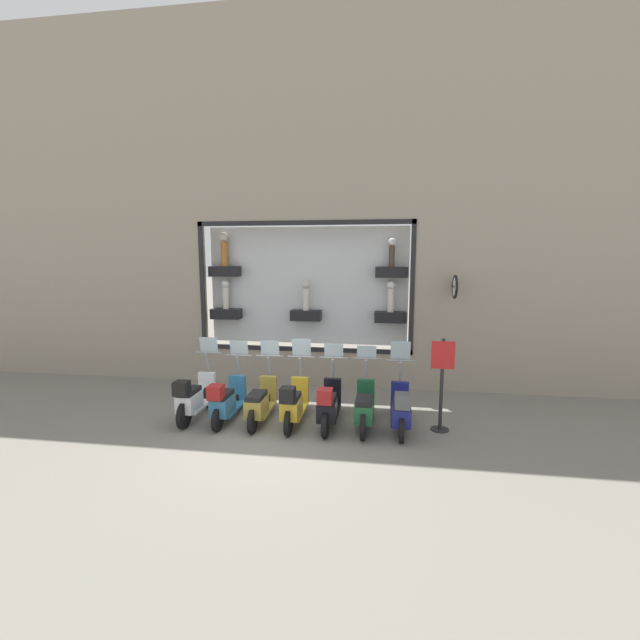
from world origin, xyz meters
TOP-DOWN VIEW (x-y plane):
  - ground_plane at (0.00, 0.00)m, footprint 120.00×120.00m
  - building_facade at (3.60, -0.00)m, footprint 1.21×36.00m
  - scooter_navy_0 at (0.60, -2.48)m, footprint 1.80×0.61m
  - scooter_green_1 at (0.66, -1.75)m, footprint 1.81×0.61m
  - scooter_black_2 at (0.60, -1.03)m, footprint 1.80×0.60m
  - scooter_yellow_3 at (0.60, -0.31)m, footprint 1.80×0.60m
  - scooter_olive_4 at (0.66, 0.42)m, footprint 1.80×0.60m
  - scooter_teal_5 at (0.60, 1.14)m, footprint 1.79×0.60m
  - scooter_white_6 at (0.61, 1.86)m, footprint 1.81×0.61m
  - shop_sign_post at (0.80, -3.27)m, footprint 0.36×0.45m

SIDE VIEW (x-z plane):
  - ground_plane at x=0.00m, z-range 0.00..0.00m
  - scooter_olive_4 at x=0.66m, z-range -0.37..1.23m
  - scooter_green_1 at x=0.66m, z-range -0.34..1.21m
  - scooter_teal_5 at x=0.60m, z-range -0.32..1.24m
  - scooter_navy_0 at x=0.60m, z-range -0.37..1.31m
  - scooter_black_2 at x=0.60m, z-range -0.31..1.26m
  - scooter_yellow_3 at x=0.60m, z-range -0.36..1.31m
  - scooter_white_6 at x=0.61m, z-range -0.33..1.31m
  - shop_sign_post at x=0.80m, z-range 0.08..1.96m
  - building_facade at x=3.60m, z-range 0.11..9.81m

